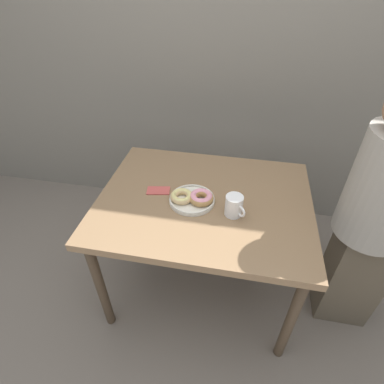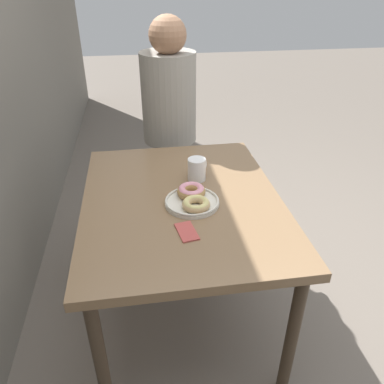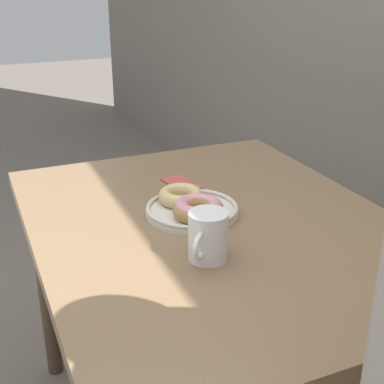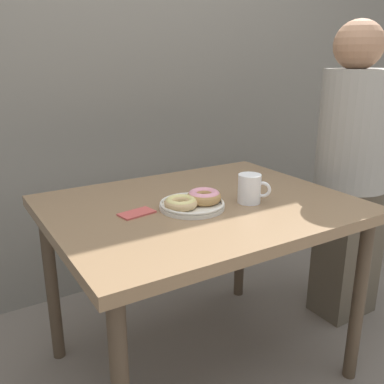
# 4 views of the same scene
# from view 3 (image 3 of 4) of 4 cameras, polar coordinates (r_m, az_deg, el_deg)

# --- Properties ---
(dining_table) EXTENTS (1.08, 0.85, 0.72)m
(dining_table) POSITION_cam_3_polar(r_m,az_deg,el_deg) (1.32, 2.43, -6.09)
(dining_table) COLOR #846647
(dining_table) RESTS_ON ground_plane
(donut_plate) EXTENTS (0.27, 0.23, 0.06)m
(donut_plate) POSITION_cam_3_polar(r_m,az_deg,el_deg) (1.31, -0.08, -1.46)
(donut_plate) COLOR silver
(donut_plate) RESTS_ON dining_table
(coffee_mug) EXTENTS (0.10, 0.10, 0.11)m
(coffee_mug) POSITION_cam_3_polar(r_m,az_deg,el_deg) (1.10, 1.69, -4.70)
(coffee_mug) COLOR white
(coffee_mug) RESTS_ON dining_table
(napkin) EXTENTS (0.13, 0.09, 0.01)m
(napkin) POSITION_cam_3_polar(r_m,az_deg,el_deg) (1.50, -1.15, 0.88)
(napkin) COLOR #BC4C47
(napkin) RESTS_ON dining_table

